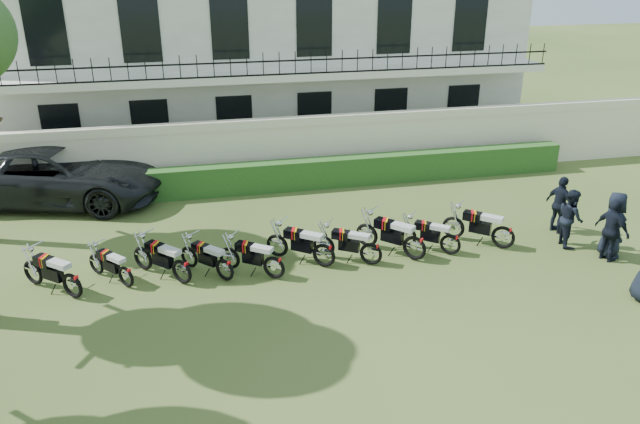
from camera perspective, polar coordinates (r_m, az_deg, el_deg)
The scene contains 19 objects.
ground at distance 15.03m, azimuth 1.89°, elevation -7.46°, with size 100.00×100.00×0.00m, color #384C1E.
perimeter_wall at distance 21.78m, azimuth -3.28°, elevation 5.72°, with size 30.00×0.35×2.30m.
hedge at distance 21.42m, azimuth -0.24°, elevation 3.57°, with size 18.00×0.60×1.00m, color #1C4518.
building at distance 26.99m, azimuth -5.56°, elevation 14.54°, with size 20.40×9.60×7.40m.
motorcycle_0 at distance 15.69m, azimuth -21.77°, elevation -5.77°, with size 1.56×1.38×1.08m.
motorcycle_1 at distance 15.79m, azimuth -17.37°, elevation -5.25°, with size 1.19×1.31×0.92m.
motorcycle_2 at distance 15.56m, azimuth -12.57°, elevation -4.84°, with size 1.46×1.47×1.08m.
motorcycle_3 at distance 15.52m, azimuth -8.73°, elevation -4.79°, with size 1.29×1.37×0.98m.
motorcycle_4 at distance 15.47m, azimuth -4.24°, elevation -4.59°, with size 1.57×1.16×1.02m.
motorcycle_5 at distance 15.97m, azimuth 0.38°, elevation -3.47°, with size 1.65×1.29×1.09m.
motorcycle_6 at distance 16.13m, azimuth 4.71°, elevation -3.36°, with size 1.65×1.11×1.04m.
motorcycle_7 at distance 16.49m, azimuth 8.67°, elevation -2.75°, with size 1.53×1.60×1.15m.
motorcycle_8 at distance 16.98m, azimuth 11.87°, elevation -2.49°, with size 1.46×1.18×0.98m.
motorcycle_9 at distance 17.65m, azimuth 16.46°, elevation -1.75°, with size 1.61×1.40×1.11m.
suv at distance 21.70m, azimuth -22.85°, elevation 3.17°, with size 3.07×6.66×1.85m, color black.
officer_2 at distance 17.88m, azimuth 25.13°, elevation -1.55°, with size 1.00×0.41×1.70m, color black.
officer_3 at distance 18.17m, azimuth 25.23°, elevation -1.03°, with size 0.88×0.57×1.80m, color black.
officer_4 at distance 18.38m, azimuth 21.92°, elevation -0.49°, with size 0.79×0.62×1.63m, color black.
officer_5 at distance 19.12m, azimuth 21.11°, elevation 0.62°, with size 0.99×0.41×1.68m, color black.
Camera 1 is at (-3.29, -12.54, 7.60)m, focal length 35.00 mm.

